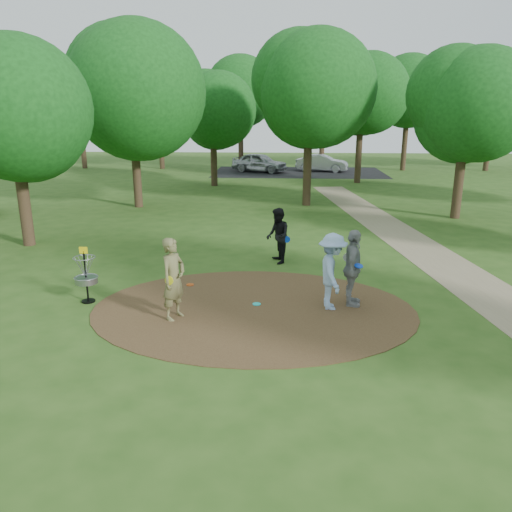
{
  "coord_description": "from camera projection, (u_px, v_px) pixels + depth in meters",
  "views": [
    {
      "loc": [
        0.72,
        -12.04,
        4.99
      ],
      "look_at": [
        0.0,
        1.2,
        1.1
      ],
      "focal_mm": 35.0,
      "sensor_mm": 36.0,
      "label": 1
    }
  ],
  "objects": [
    {
      "name": "dirt_clearing",
      "position": [
        253.0,
        309.0,
        12.98
      ],
      "size": [
        8.4,
        8.4,
        0.02
      ],
      "primitive_type": "cylinder",
      "color": "#47301C",
      "rests_on": "ground"
    },
    {
      "name": "player_walking_with_disc",
      "position": [
        278.0,
        236.0,
        16.7
      ],
      "size": [
        0.9,
        1.05,
        1.87
      ],
      "color": "black",
      "rests_on": "ground"
    },
    {
      "name": "player_waiting_with_disc",
      "position": [
        353.0,
        268.0,
        12.98
      ],
      "size": [
        0.69,
        1.27,
        2.06
      ],
      "color": "gray",
      "rests_on": "ground"
    },
    {
      "name": "parking_lot",
      "position": [
        299.0,
        172.0,
        41.62
      ],
      "size": [
        14.0,
        8.0,
        0.01
      ],
      "primitive_type": "cube",
      "color": "black",
      "rests_on": "ground"
    },
    {
      "name": "car_left",
      "position": [
        260.0,
        163.0,
        41.53
      ],
      "size": [
        5.0,
        3.59,
        1.58
      ],
      "primitive_type": "imported",
      "rotation": [
        0.0,
        0.0,
        1.15
      ],
      "color": "#9BA0A2",
      "rests_on": "ground"
    },
    {
      "name": "player_observer_with_disc",
      "position": [
        173.0,
        279.0,
        12.15
      ],
      "size": [
        0.77,
        0.89,
        2.06
      ],
      "color": "brown",
      "rests_on": "ground"
    },
    {
      "name": "player_throwing_with_disc",
      "position": [
        332.0,
        272.0,
        12.78
      ],
      "size": [
        1.23,
        1.34,
        2.01
      ],
      "color": "#9BB9E7",
      "rests_on": "ground"
    },
    {
      "name": "tree_ring",
      "position": [
        315.0,
        102.0,
        19.14
      ],
      "size": [
        37.09,
        45.56,
        9.12
      ],
      "color": "#332316",
      "rests_on": "ground"
    },
    {
      "name": "car_right",
      "position": [
        322.0,
        163.0,
        41.88
      ],
      "size": [
        4.53,
        2.44,
        1.42
      ],
      "primitive_type": "imported",
      "rotation": [
        0.0,
        0.0,
        1.34
      ],
      "color": "#9FA1A7",
      "rests_on": "ground"
    },
    {
      "name": "ground",
      "position": [
        253.0,
        309.0,
        12.98
      ],
      "size": [
        100.0,
        100.0,
        0.0
      ],
      "primitive_type": "plane",
      "color": "#2D5119",
      "rests_on": "ground"
    },
    {
      "name": "footpath",
      "position": [
        479.0,
        288.0,
        14.55
      ],
      "size": [
        7.55,
        39.89,
        0.01
      ],
      "primitive_type": "cube",
      "rotation": [
        0.0,
        0.0,
        0.14
      ],
      "color": "#8C7A5B",
      "rests_on": "ground"
    },
    {
      "name": "disc_ground_red",
      "position": [
        190.0,
        285.0,
        14.73
      ],
      "size": [
        0.22,
        0.22,
        0.02
      ],
      "primitive_type": "cylinder",
      "color": "#CF4614",
      "rests_on": "dirt_clearing"
    },
    {
      "name": "disc_golf_basket",
      "position": [
        85.0,
        271.0,
        13.26
      ],
      "size": [
        0.63,
        0.63,
        1.54
      ],
      "color": "black",
      "rests_on": "ground"
    },
    {
      "name": "disc_ground_cyan",
      "position": [
        257.0,
        304.0,
        13.27
      ],
      "size": [
        0.22,
        0.22,
        0.02
      ],
      "primitive_type": "cylinder",
      "color": "#19CFC9",
      "rests_on": "dirt_clearing"
    }
  ]
}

